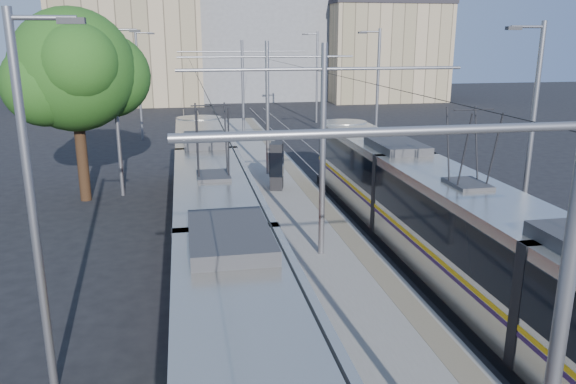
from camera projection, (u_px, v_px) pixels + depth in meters
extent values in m
cube|color=gray|center=(277.00, 190.00, 27.82)|extent=(4.00, 50.00, 0.30)
cube|color=gray|center=(248.00, 189.00, 27.52)|extent=(0.70, 50.00, 0.01)
cube|color=gray|center=(306.00, 186.00, 28.04)|extent=(0.70, 50.00, 0.01)
cube|color=gray|center=(189.00, 197.00, 27.09)|extent=(0.07, 70.00, 0.03)
cube|color=gray|center=(219.00, 196.00, 27.34)|extent=(0.07, 70.00, 0.03)
cube|color=gray|center=(333.00, 190.00, 28.37)|extent=(0.07, 70.00, 0.03)
cube|color=gray|center=(361.00, 189.00, 28.63)|extent=(0.07, 70.00, 0.03)
cube|color=black|center=(217.00, 270.00, 18.09)|extent=(2.30, 28.61, 0.40)
cube|color=#AAA69C|center=(215.00, 222.00, 17.66)|extent=(2.40, 27.01, 2.90)
cube|color=black|center=(215.00, 207.00, 17.52)|extent=(2.43, 27.01, 1.30)
cube|color=#E8AB0C|center=(216.00, 234.00, 17.76)|extent=(2.43, 27.01, 0.12)
cube|color=#A51509|center=(216.00, 249.00, 17.89)|extent=(2.42, 27.01, 1.10)
cube|color=#2D2D30|center=(213.00, 172.00, 17.23)|extent=(1.68, 3.00, 0.30)
cube|color=black|center=(459.00, 283.00, 17.12)|extent=(2.30, 27.43, 0.40)
cube|color=beige|center=(463.00, 233.00, 16.69)|extent=(2.40, 25.83, 2.90)
cube|color=black|center=(465.00, 217.00, 16.55)|extent=(2.43, 25.83, 1.30)
cube|color=#EAB00C|center=(462.00, 245.00, 16.79)|extent=(2.43, 25.83, 0.12)
cube|color=#2E1448|center=(462.00, 250.00, 16.83)|extent=(2.43, 25.83, 0.10)
cube|color=#2D2D30|center=(468.00, 180.00, 16.26)|extent=(1.68, 3.00, 0.30)
cylinder|color=slate|center=(558.00, 342.00, 6.96)|extent=(0.20, 0.20, 7.00)
cylinder|color=slate|center=(323.00, 153.00, 18.33)|extent=(0.20, 0.20, 7.00)
cylinder|color=slate|center=(324.00, 69.00, 17.61)|extent=(9.20, 0.10, 0.10)
cylinder|color=slate|center=(267.00, 109.00, 29.70)|extent=(0.20, 0.20, 7.00)
cylinder|color=slate|center=(267.00, 57.00, 28.98)|extent=(9.20, 0.10, 0.10)
cylinder|color=slate|center=(243.00, 89.00, 41.07)|extent=(0.20, 0.20, 7.00)
cylinder|color=slate|center=(242.00, 51.00, 40.35)|extent=(9.20, 0.10, 0.10)
cylinder|color=black|center=(199.00, 81.00, 25.75)|extent=(0.02, 70.00, 0.02)
cylinder|color=black|center=(350.00, 79.00, 27.03)|extent=(0.02, 70.00, 0.02)
cylinder|color=slate|center=(33.00, 216.00, 11.25)|extent=(0.18, 0.18, 8.00)
cube|color=#2D2D30|center=(71.00, 21.00, 10.45)|extent=(0.50, 0.22, 0.12)
cylinder|color=slate|center=(116.00, 114.00, 26.41)|extent=(0.18, 0.18, 8.00)
cube|color=#2D2D30|center=(135.00, 31.00, 25.61)|extent=(0.50, 0.22, 0.12)
cylinder|color=slate|center=(139.00, 86.00, 41.57)|extent=(0.18, 0.18, 8.00)
cube|color=#2D2D30|center=(151.00, 34.00, 40.77)|extent=(0.50, 0.22, 0.12)
cylinder|color=slate|center=(531.00, 140.00, 19.61)|extent=(0.18, 0.18, 8.00)
cube|color=#2D2D30|center=(514.00, 28.00, 18.42)|extent=(0.50, 0.22, 0.12)
cylinder|color=slate|center=(377.00, 95.00, 34.77)|extent=(0.18, 0.18, 8.00)
cube|color=#2D2D30|center=(362.00, 33.00, 33.58)|extent=(0.50, 0.22, 0.12)
cylinder|color=slate|center=(317.00, 78.00, 49.93)|extent=(0.18, 0.18, 8.00)
cube|color=#2D2D30|center=(305.00, 34.00, 48.74)|extent=(0.50, 0.22, 0.12)
cube|color=black|center=(277.00, 166.00, 27.23)|extent=(0.82, 1.11, 2.28)
cube|color=black|center=(277.00, 163.00, 27.19)|extent=(0.87, 1.15, 1.19)
cylinder|color=#382314|center=(83.00, 162.00, 26.19)|extent=(0.50, 0.50, 3.66)
sphere|color=#204313|center=(73.00, 70.00, 25.07)|extent=(5.49, 5.49, 5.49)
sphere|color=#204313|center=(108.00, 76.00, 26.27)|extent=(3.89, 3.89, 3.89)
cube|color=tan|center=(130.00, 43.00, 64.99)|extent=(16.00, 12.00, 13.80)
cube|color=gray|center=(262.00, 43.00, 71.66)|extent=(18.00, 14.00, 13.61)
cube|color=tan|center=(382.00, 53.00, 68.79)|extent=(14.00, 10.00, 11.21)
cube|color=#262328|center=(384.00, 3.00, 67.24)|extent=(14.28, 10.20, 0.50)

